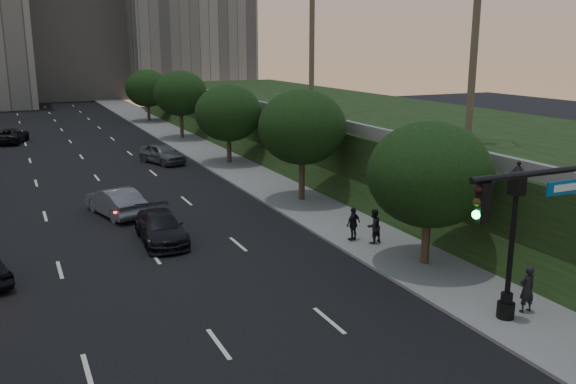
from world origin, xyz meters
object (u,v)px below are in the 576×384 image
street_lamp (511,249)px  pedestrian_a (527,289)px  sedan_near_right (161,228)px  sedan_far_right (162,154)px  sedan_far_left (11,136)px  sedan_mid_left (115,202)px  pedestrian_b (374,226)px  pedestrian_c (353,224)px

street_lamp → pedestrian_a: (0.99, 0.08, -1.64)m
sedan_near_right → sedan_far_right: (4.72, 19.43, 0.09)m
sedan_near_right → pedestrian_a: pedestrian_a is taller
sedan_far_left → sedan_near_right: size_ratio=1.05×
sedan_mid_left → sedan_far_right: size_ratio=1.03×
street_lamp → sedan_far_right: 33.25m
sedan_far_right → pedestrian_b: 24.57m
sedan_far_left → pedestrian_a: pedestrian_a is taller
street_lamp → sedan_far_left: street_lamp is taller
street_lamp → pedestrian_c: street_lamp is taller
sedan_far_left → sedan_far_right: (10.68, -16.05, 0.08)m
sedan_mid_left → sedan_far_right: 15.00m
street_lamp → sedan_far_left: bearing=106.6°
pedestrian_b → sedan_far_left: bearing=-84.1°
sedan_far_left → sedan_mid_left: bearing=115.1°
sedan_mid_left → pedestrian_a: 21.97m
pedestrian_a → sedan_far_right: bearing=-77.8°
street_lamp → pedestrian_b: size_ratio=3.44×
sedan_near_right → pedestrian_a: bearing=-52.2°
sedan_far_left → pedestrian_c: 41.99m
pedestrian_b → sedan_far_right: bearing=-94.5°
sedan_far_right → pedestrian_b: pedestrian_b is taller
sedan_mid_left → pedestrian_c: (9.47, -9.67, 0.16)m
sedan_far_left → pedestrian_a: bearing=123.7°
sedan_far_right → pedestrian_b: size_ratio=2.85×
sedan_near_right → sedan_far_right: bearing=78.5°
pedestrian_c → pedestrian_b: bearing=109.7°
sedan_far_right → pedestrian_a: (4.95, -32.89, 0.21)m
sedan_mid_left → pedestrian_b: pedestrian_b is taller
pedestrian_a → street_lamp: bearing=8.1°
pedestrian_a → sedan_far_left: bearing=-68.7°
sedan_far_left → pedestrian_a: (15.62, -48.93, 0.29)m
sedan_near_right → pedestrian_b: size_ratio=2.98×
pedestrian_b → pedestrian_a: bearing=80.4°
sedan_near_right → sedan_far_right: size_ratio=1.05×
sedan_near_right → pedestrian_b: bearing=-26.0°
street_lamp → sedan_far_left: 51.18m
sedan_far_left → sedan_far_right: sedan_far_right is taller
sedan_far_right → sedan_mid_left: bearing=-132.7°
street_lamp → pedestrian_b: (0.26, 8.76, -1.67)m
sedan_near_right → pedestrian_b: 10.14m
sedan_mid_left → street_lamp: bearing=102.8°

